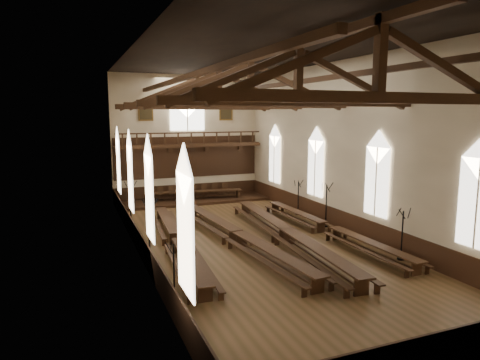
{
  "coord_description": "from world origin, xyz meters",
  "views": [
    {
      "loc": [
        -8.89,
        -20.83,
        6.9
      ],
      "look_at": [
        0.01,
        1.5,
        3.18
      ],
      "focal_mm": 32.0,
      "sensor_mm": 36.0,
      "label": 1
    }
  ],
  "objects_px": {
    "high_table": "(197,192)",
    "dais": "(197,200)",
    "refectory_row_b": "(237,235)",
    "refectory_row_a": "(177,239)",
    "candelabrum_left_mid": "(149,239)",
    "refectory_row_d": "(329,227)",
    "candelabrum_right_mid": "(326,213)",
    "candelabrum_right_far": "(298,204)",
    "candelabrum_left_near": "(174,282)",
    "candelabrum_right_near": "(402,244)",
    "refectory_row_c": "(287,232)",
    "candelabrum_left_far": "(131,211)"
  },
  "relations": [
    {
      "from": "candelabrum_right_mid",
      "to": "candelabrum_right_far",
      "type": "height_order",
      "value": "candelabrum_right_mid"
    },
    {
      "from": "dais",
      "to": "candelabrum_left_mid",
      "type": "distance_m",
      "value": 13.28
    },
    {
      "from": "candelabrum_left_mid",
      "to": "candelabrum_right_mid",
      "type": "height_order",
      "value": "candelabrum_left_mid"
    },
    {
      "from": "candelabrum_left_far",
      "to": "candelabrum_right_far",
      "type": "distance_m",
      "value": 11.23
    },
    {
      "from": "high_table",
      "to": "candelabrum_right_far",
      "type": "xyz_separation_m",
      "value": [
        5.31,
        -6.84,
        -0.04
      ]
    },
    {
      "from": "refectory_row_b",
      "to": "candelabrum_right_near",
      "type": "height_order",
      "value": "candelabrum_right_near"
    },
    {
      "from": "refectory_row_c",
      "to": "candelabrum_right_mid",
      "type": "xyz_separation_m",
      "value": [
        3.78,
        2.09,
        0.25
      ]
    },
    {
      "from": "high_table",
      "to": "candelabrum_right_near",
      "type": "distance_m",
      "value": 17.63
    },
    {
      "from": "refectory_row_b",
      "to": "candelabrum_left_near",
      "type": "xyz_separation_m",
      "value": [
        -4.66,
        -5.42,
        0.13
      ]
    },
    {
      "from": "refectory_row_b",
      "to": "candelabrum_right_near",
      "type": "relative_size",
      "value": 5.87
    },
    {
      "from": "refectory_row_c",
      "to": "candelabrum_left_near",
      "type": "xyz_separation_m",
      "value": [
        -7.32,
        -4.8,
        0.1
      ]
    },
    {
      "from": "refectory_row_c",
      "to": "refectory_row_a",
      "type": "bearing_deg",
      "value": 168.01
    },
    {
      "from": "refectory_row_a",
      "to": "candelabrum_left_mid",
      "type": "distance_m",
      "value": 1.76
    },
    {
      "from": "candelabrum_right_mid",
      "to": "candelabrum_right_far",
      "type": "distance_m",
      "value": 3.47
    },
    {
      "from": "refectory_row_a",
      "to": "candelabrum_right_mid",
      "type": "distance_m",
      "value": 9.59
    },
    {
      "from": "candelabrum_right_far",
      "to": "candelabrum_right_mid",
      "type": "bearing_deg",
      "value": -90.0
    },
    {
      "from": "candelabrum_right_near",
      "to": "refectory_row_d",
      "type": "bearing_deg",
      "value": 101.64
    },
    {
      "from": "refectory_row_a",
      "to": "refectory_row_d",
      "type": "distance_m",
      "value": 8.62
    },
    {
      "from": "refectory_row_b",
      "to": "dais",
      "type": "distance_m",
      "value": 11.84
    },
    {
      "from": "dais",
      "to": "candelabrum_left_far",
      "type": "distance_m",
      "value": 7.78
    },
    {
      "from": "refectory_row_a",
      "to": "candelabrum_right_near",
      "type": "relative_size",
      "value": 5.6
    },
    {
      "from": "refectory_row_d",
      "to": "dais",
      "type": "bearing_deg",
      "value": 109.72
    },
    {
      "from": "refectory_row_d",
      "to": "candelabrum_right_mid",
      "type": "distance_m",
      "value": 2.07
    },
    {
      "from": "candelabrum_left_near",
      "to": "candelabrum_right_mid",
      "type": "relative_size",
      "value": 0.83
    },
    {
      "from": "refectory_row_a",
      "to": "refectory_row_b",
      "type": "xyz_separation_m",
      "value": [
        3.11,
        -0.6,
        0.05
      ]
    },
    {
      "from": "candelabrum_left_near",
      "to": "dais",
      "type": "bearing_deg",
      "value": 71.39
    },
    {
      "from": "dais",
      "to": "candelabrum_right_far",
      "type": "xyz_separation_m",
      "value": [
        5.31,
        -6.84,
        0.63
      ]
    },
    {
      "from": "refectory_row_c",
      "to": "candelabrum_right_far",
      "type": "xyz_separation_m",
      "value": [
        3.78,
        5.56,
        0.14
      ]
    },
    {
      "from": "refectory_row_b",
      "to": "candelabrum_left_mid",
      "type": "relative_size",
      "value": 5.09
    },
    {
      "from": "candelabrum_left_near",
      "to": "candelabrum_right_far",
      "type": "height_order",
      "value": "candelabrum_right_far"
    },
    {
      "from": "refectory_row_b",
      "to": "candelabrum_right_far",
      "type": "xyz_separation_m",
      "value": [
        6.44,
        4.94,
        0.17
      ]
    },
    {
      "from": "high_table",
      "to": "candelabrum_right_mid",
      "type": "height_order",
      "value": "candelabrum_right_mid"
    },
    {
      "from": "high_table",
      "to": "dais",
      "type": "bearing_deg",
      "value": 89.1
    },
    {
      "from": "candelabrum_left_far",
      "to": "candelabrum_right_near",
      "type": "height_order",
      "value": "candelabrum_left_far"
    },
    {
      "from": "high_table",
      "to": "candelabrum_right_mid",
      "type": "bearing_deg",
      "value": -62.76
    },
    {
      "from": "refectory_row_d",
      "to": "candelabrum_right_mid",
      "type": "bearing_deg",
      "value": 61.66
    },
    {
      "from": "high_table",
      "to": "candelabrum_right_mid",
      "type": "relative_size",
      "value": 2.63
    },
    {
      "from": "dais",
      "to": "candelabrum_left_far",
      "type": "xyz_separation_m",
      "value": [
        -5.79,
        -5.15,
        0.74
      ]
    },
    {
      "from": "refectory_row_b",
      "to": "candelabrum_right_mid",
      "type": "xyz_separation_m",
      "value": [
        6.44,
        1.46,
        0.27
      ]
    },
    {
      "from": "dais",
      "to": "candelabrum_right_mid",
      "type": "distance_m",
      "value": 11.62
    },
    {
      "from": "candelabrum_left_near",
      "to": "high_table",
      "type": "bearing_deg",
      "value": 71.39
    },
    {
      "from": "refectory_row_a",
      "to": "candelabrum_right_far",
      "type": "distance_m",
      "value": 10.48
    },
    {
      "from": "refectory_row_a",
      "to": "candelabrum_left_mid",
      "type": "xyz_separation_m",
      "value": [
        -1.56,
        -0.75,
        0.36
      ]
    },
    {
      "from": "refectory_row_d",
      "to": "dais",
      "type": "relative_size",
      "value": 1.22
    },
    {
      "from": "candelabrum_right_far",
      "to": "refectory_row_d",
      "type": "bearing_deg",
      "value": -100.42
    },
    {
      "from": "refectory_row_c",
      "to": "candelabrum_left_near",
      "type": "bearing_deg",
      "value": -146.74
    },
    {
      "from": "high_table",
      "to": "refectory_row_b",
      "type": "bearing_deg",
      "value": -95.47
    },
    {
      "from": "refectory_row_b",
      "to": "high_table",
      "type": "relative_size",
      "value": 2.03
    },
    {
      "from": "dais",
      "to": "refectory_row_b",
      "type": "bearing_deg",
      "value": -95.47
    },
    {
      "from": "candelabrum_right_near",
      "to": "candelabrum_right_far",
      "type": "xyz_separation_m",
      "value": [
        -0.0,
        9.98,
        -0.03
      ]
    }
  ]
}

